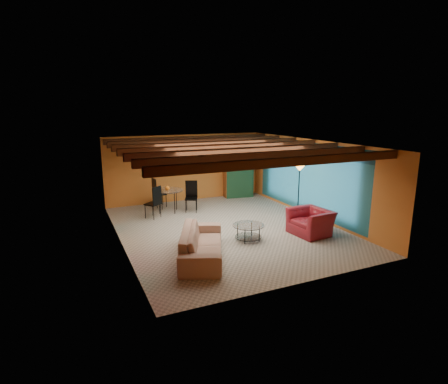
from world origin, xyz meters
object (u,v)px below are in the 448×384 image
potted_plant (237,145)px  vase (167,179)px  floor_lamp (299,192)px  armchair (311,222)px  coffee_table (248,232)px  armoire (237,174)px  dining_table (168,197)px  sofa (202,243)px

potted_plant → vase: bearing=-162.0°
floor_lamp → armchair: bearing=-111.0°
coffee_table → armoire: 5.37m
armoire → floor_lamp: size_ratio=1.05×
armoire → potted_plant: bearing=0.0°
dining_table → floor_lamp: bearing=-35.2°
dining_table → potted_plant: bearing=18.0°
armoire → sofa: bearing=-114.8°
sofa → dining_table: size_ratio=1.16×
armchair → floor_lamp: size_ratio=0.62×
coffee_table → vase: size_ratio=5.16×
coffee_table → floor_lamp: size_ratio=0.48×
dining_table → armoire: 3.57m
sofa → dining_table: dining_table is taller
coffee_table → potted_plant: potted_plant is taller
floor_lamp → sofa: bearing=-157.9°
potted_plant → dining_table: bearing=-162.0°
dining_table → coffee_table: bearing=-70.9°
armchair → floor_lamp: (0.55, 1.42, 0.57)m
sofa → vase: size_ratio=14.27×
armchair → armoire: armoire is taller
sofa → dining_table: 4.40m
dining_table → sofa: bearing=-94.4°
sofa → floor_lamp: 4.53m
sofa → dining_table: (0.34, 4.38, 0.20)m
floor_lamp → potted_plant: size_ratio=4.40×
coffee_table → dining_table: bearing=109.1°
floor_lamp → potted_plant: bearing=96.8°
armchair → floor_lamp: floor_lamp is taller
armoire → floor_lamp: 3.82m
armchair → dining_table: (-3.28, 4.11, 0.19)m
dining_table → armoire: armoire is taller
coffee_table → sofa: bearing=-160.6°
dining_table → floor_lamp: size_ratio=1.16×
coffee_table → dining_table: dining_table is taller
armchair → potted_plant: 5.52m
sofa → vase: 4.48m
coffee_table → armoire: size_ratio=0.46×
armchair → dining_table: bearing=-146.9°
coffee_table → potted_plant: 5.67m
armchair → potted_plant: size_ratio=2.71×
armchair → vase: bearing=-146.9°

